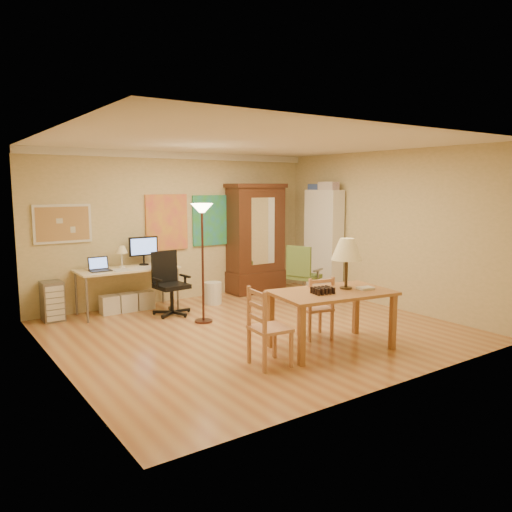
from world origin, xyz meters
TOP-DOWN VIEW (x-y plane):
  - floor at (0.00, 0.00)m, footprint 5.50×5.50m
  - crown_molding at (0.00, 2.46)m, footprint 5.50×0.08m
  - corkboard at (-2.05, 2.47)m, footprint 0.90×0.04m
  - art_panel_left at (-0.25, 2.47)m, footprint 0.80×0.04m
  - art_panel_right at (0.65, 2.47)m, footprint 0.75×0.04m
  - dining_table at (0.45, -1.21)m, footprint 1.63×1.12m
  - ladder_chair_back at (0.49, -0.76)m, footprint 0.48×0.46m
  - ladder_chair_left at (-0.71, -1.26)m, footprint 0.45×0.47m
  - torchiere_lamp at (-0.41, 0.85)m, footprint 0.33×0.33m
  - computer_desk at (-1.11, 2.16)m, footprint 1.63×0.71m
  - office_chair_black at (-0.63, 1.56)m, footprint 0.64×0.64m
  - office_chair_green at (1.65, 0.90)m, footprint 0.65×0.65m
  - drawer_cart at (-2.31, 2.27)m, footprint 0.31×0.37m
  - armoire at (1.54, 2.24)m, footprint 1.17×0.55m
  - bookshelf at (2.55, 1.37)m, footprint 0.30×0.81m
  - wastebin at (0.32, 1.82)m, footprint 0.31×0.31m

SIDE VIEW (x-z plane):
  - floor at x=0.00m, z-range 0.00..0.00m
  - wastebin at x=0.32m, z-range 0.00..0.39m
  - office_chair_black at x=-0.63m, z-range -0.24..0.80m
  - office_chair_green at x=1.65m, z-range -0.25..0.81m
  - drawer_cart at x=-2.31m, z-range 0.00..0.62m
  - ladder_chair_back at x=0.49m, z-range -0.03..0.84m
  - ladder_chair_left at x=-0.71m, z-range -0.03..0.91m
  - computer_desk at x=-1.11m, z-range -0.16..1.07m
  - dining_table at x=0.45m, z-range 0.19..1.61m
  - armoire at x=1.54m, z-range -0.14..2.00m
  - bookshelf at x=2.55m, z-range 0.00..2.02m
  - art_panel_left at x=-0.25m, z-range 0.95..1.95m
  - art_panel_right at x=0.65m, z-range 0.98..1.92m
  - torchiere_lamp at x=-0.41m, z-range 0.55..2.39m
  - corkboard at x=-2.05m, z-range 1.19..1.81m
  - crown_molding at x=0.00m, z-range 2.58..2.70m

